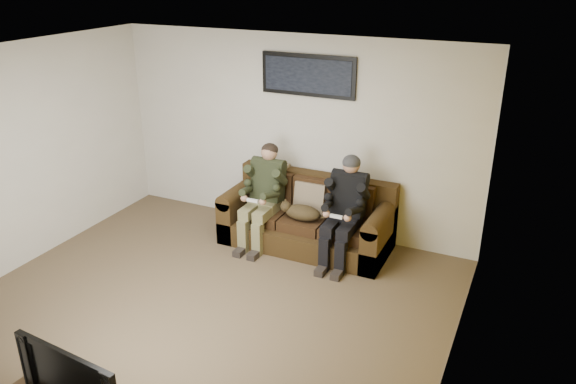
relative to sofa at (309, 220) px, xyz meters
The scene contains 15 objects.
floor 1.90m from the sofa, 102.71° to the right, with size 5.00×5.00×0.00m, color brown.
ceiling 2.94m from the sofa, 102.71° to the right, with size 5.00×5.00×0.00m, color silver.
wall_back 1.14m from the sofa, 134.18° to the left, with size 5.00×5.00×0.00m, color beige.
wall_front 4.21m from the sofa, 95.77° to the right, with size 5.00×5.00×0.00m, color beige.
wall_left 3.57m from the sofa, 147.91° to the right, with size 4.50×4.50×0.00m, color beige.
wall_right 2.94m from the sofa, 41.17° to the right, with size 4.50×4.50×0.00m, color beige.
accent_wall_right 2.93m from the sofa, 41.31° to the right, with size 4.50×4.50×0.00m, color #BF9613.
sofa is the anchor object (origin of this frame).
throw_pillow 0.29m from the sofa, 90.00° to the left, with size 0.41×0.12×0.39m, color #7E6B52.
throw_blanket 0.88m from the sofa, 157.47° to the left, with size 0.44×0.21×0.08m, color tan.
person_left 0.70m from the sofa, 162.01° to the right, with size 0.51×0.87×1.28m.
person_right 0.70m from the sofa, 17.96° to the right, with size 0.51×0.86×1.29m.
cat 0.30m from the sofa, 91.52° to the right, with size 0.66×0.26×0.24m.
framed_poster 1.82m from the sofa, 117.16° to the left, with size 1.25×0.05×0.52m.
television 3.80m from the sofa, 92.67° to the right, with size 0.95×0.12×0.55m, color black.
Camera 1 is at (2.93, -4.21, 3.43)m, focal length 35.00 mm.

